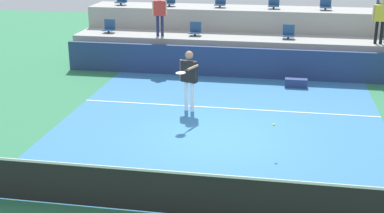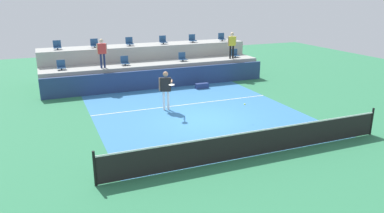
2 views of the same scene
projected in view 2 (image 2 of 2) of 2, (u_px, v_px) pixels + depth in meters
ground_plane at (205, 120)px, 15.91m from camera, size 40.00×40.00×0.00m
court_inner_paint at (196, 113)px, 16.79m from camera, size 9.00×10.00×0.01m
court_service_line at (185, 105)px, 18.02m from camera, size 9.00×0.06×0.00m
tennis_net at (255, 142)px, 12.23m from camera, size 10.48×0.08×1.07m
sponsor_backboard at (162, 79)px, 21.04m from camera, size 13.00×0.16×1.10m
seating_tier_lower at (155, 73)px, 22.17m from camera, size 13.00×1.80×1.25m
seating_tier_upper at (147, 61)px, 23.63m from camera, size 13.00×1.80×2.10m
stadium_chair_lower_far_left at (61, 66)px, 19.94m from camera, size 0.44×0.40×0.52m
stadium_chair_lower_left at (125, 61)px, 21.21m from camera, size 0.44×0.40×0.52m
stadium_chair_lower_right at (182, 57)px, 22.50m from camera, size 0.44×0.40×0.52m
stadium_chair_lower_far_right at (235, 54)px, 23.82m from camera, size 0.44×0.40×0.52m
stadium_chair_upper_far_left at (57, 46)px, 21.27m from camera, size 0.44×0.40×0.52m
stadium_chair_upper_left at (94, 44)px, 22.04m from camera, size 0.44×0.40×0.52m
stadium_chair_upper_mid_left at (129, 42)px, 22.81m from camera, size 0.44×0.40×0.52m
stadium_chair_upper_mid_right at (163, 41)px, 23.61m from camera, size 0.44×0.40×0.52m
stadium_chair_upper_right at (192, 39)px, 24.35m from camera, size 0.44×0.40×0.52m
stadium_chair_upper_far_right at (222, 38)px, 25.14m from camera, size 0.44×0.40×0.52m
tennis_player at (166, 86)px, 16.90m from camera, size 0.60×1.35×1.83m
spectator_in_grey at (102, 51)px, 20.17m from camera, size 0.57×0.22×1.61m
spectator_in_white at (232, 43)px, 23.09m from camera, size 0.58×0.24×1.65m
tennis_ball at (245, 104)px, 15.51m from camera, size 0.07×0.07×0.07m
equipment_bag at (202, 86)px, 21.07m from camera, size 0.76×0.28×0.30m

